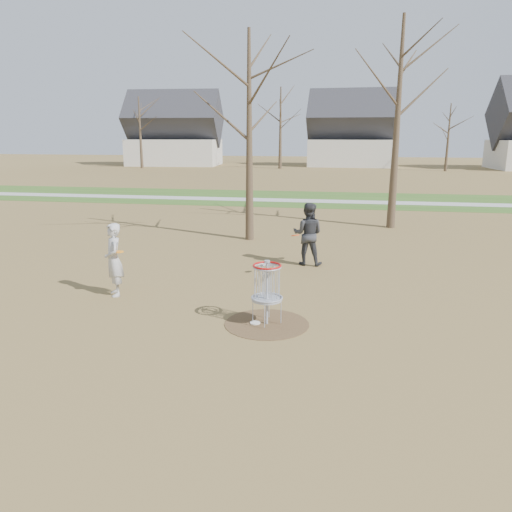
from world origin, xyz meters
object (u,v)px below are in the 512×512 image
(disc_golf_basket, at_px, (267,283))
(player_throwing, at_px, (308,234))
(player_standing, at_px, (114,260))
(disc_grounded, at_px, (255,323))

(disc_golf_basket, bearing_deg, player_throwing, 84.90)
(player_standing, height_order, player_throwing, player_throwing)
(disc_grounded, bearing_deg, player_throwing, 82.22)
(player_throwing, bearing_deg, disc_golf_basket, 89.13)
(disc_grounded, bearing_deg, player_standing, 161.02)
(disc_grounded, bearing_deg, disc_golf_basket, 6.60)
(player_standing, distance_m, player_throwing, 5.90)
(disc_golf_basket, bearing_deg, disc_grounded, -173.40)
(player_standing, relative_size, disc_golf_basket, 1.34)
(player_standing, bearing_deg, player_throwing, 97.95)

